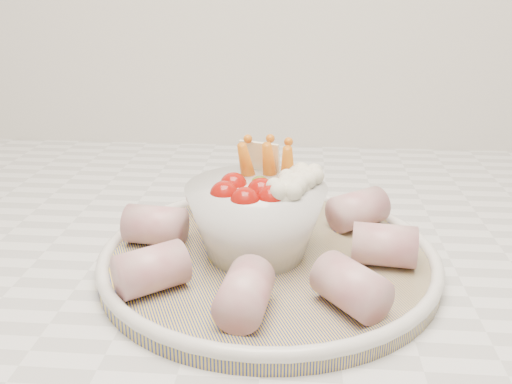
{
  "coord_description": "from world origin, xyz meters",
  "views": [
    {
      "loc": [
        -0.15,
        0.88,
        1.18
      ],
      "look_at": [
        -0.19,
        1.35,
        1.0
      ],
      "focal_mm": 40.0,
      "sensor_mm": 36.0,
      "label": 1
    }
  ],
  "objects": [
    {
      "name": "veggie_bowl",
      "position": [
        -0.18,
        1.35,
        0.97
      ],
      "size": [
        0.13,
        0.13,
        0.1
      ],
      "color": "silver",
      "rests_on": "serving_platter"
    },
    {
      "name": "cured_meat_rolls",
      "position": [
        -0.17,
        1.35,
        0.95
      ],
      "size": [
        0.27,
        0.28,
        0.04
      ],
      "color": "#AA4E59",
      "rests_on": "serving_platter"
    },
    {
      "name": "serving_platter",
      "position": [
        -0.17,
        1.35,
        0.93
      ],
      "size": [
        0.41,
        0.41,
        0.02
      ],
      "color": "navy",
      "rests_on": "kitchen_counter"
    }
  ]
}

